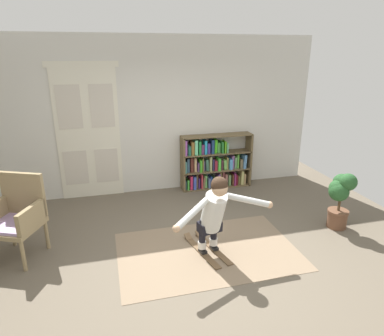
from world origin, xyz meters
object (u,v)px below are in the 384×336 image
(wicker_chair, at_px, (17,215))
(person_skier, at_px, (214,211))
(potted_plant, at_px, (340,194))
(skis_pair, at_px, (206,248))
(bookshelf, at_px, (214,164))

(wicker_chair, distance_m, person_skier, 2.57)
(potted_plant, relative_size, person_skier, 0.64)
(potted_plant, xyz_separation_m, skis_pair, (-2.14, -0.11, -0.53))
(wicker_chair, height_order, person_skier, person_skier)
(skis_pair, height_order, person_skier, person_skier)
(bookshelf, distance_m, skis_pair, 2.38)
(skis_pair, distance_m, person_skier, 0.67)
(bookshelf, relative_size, skis_pair, 1.51)
(wicker_chair, height_order, skis_pair, wicker_chair)
(wicker_chair, bearing_deg, potted_plant, -5.33)
(wicker_chair, xyz_separation_m, skis_pair, (2.43, -0.54, -0.56))
(bookshelf, xyz_separation_m, potted_plant, (1.33, -2.08, 0.07))
(bookshelf, bearing_deg, wicker_chair, -152.90)
(wicker_chair, bearing_deg, person_skier, -16.03)
(bookshelf, xyz_separation_m, person_skier, (-0.77, -2.37, 0.19))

